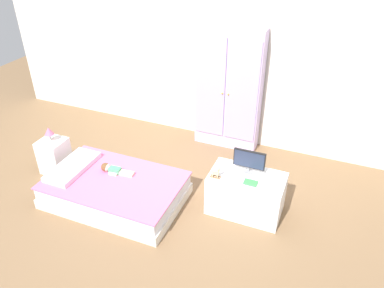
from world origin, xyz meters
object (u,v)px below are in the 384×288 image
Objects in this scene: tv_monitor at (249,160)px; rocking_horse_toy at (217,172)px; tv_stand at (246,194)px; book_green at (251,183)px; wardrobe at (229,90)px; bed at (115,190)px; doll at (111,169)px; table_lamp at (49,132)px; nightstand at (55,156)px.

rocking_horse_toy is at bearing -141.86° from tv_monitor.
tv_stand is 0.26m from book_green.
wardrobe is 2.10× the size of tv_stand.
bed is 10.99× the size of book_green.
tv_monitor reaches higher than bed.
tv_stand is at bearing 9.95° from doll.
doll is 1.80m from wardrobe.
tv_stand is at bearing 4.14° from table_lamp.
rocking_horse_toy is (1.09, 0.24, 0.38)m from bed.
rocking_horse_toy is (-0.28, -0.22, -0.09)m from tv_monitor.
table_lamp is 0.55× the size of tv_monitor.
wardrobe is 1.32m from tv_monitor.
tv_stand is (2.36, 0.17, 0.01)m from nightstand.
tv_monitor is (-0.01, 0.08, 0.38)m from tv_stand.
bed is at bearing -161.48° from tv_monitor.
table_lamp is 2.07m from rocking_horse_toy.
tv_stand is 2.33× the size of tv_monitor.
nightstand is 1.30× the size of tv_monitor.
rocking_horse_toy is (-0.29, -0.14, 0.29)m from tv_stand.
tv_stand reaches higher than nightstand.
rocking_horse_toy is (1.19, 0.12, 0.20)m from doll.
rocking_horse_toy is (2.07, 0.03, -0.04)m from table_lamp.
wardrobe reaches higher than tv_stand.
table_lamp reaches higher than nightstand.
tv_stand is (1.48, 0.26, -0.09)m from doll.
book_green reaches higher than tv_stand.
tv_monitor is at bearing 6.02° from nightstand.
wardrobe is at bearing 38.72° from table_lamp.
table_lamp is at bearing 168.05° from bed.
rocking_horse_toy is at bearing -173.75° from book_green.
tv_monitor is (0.60, -1.15, -0.21)m from wardrobe.
nightstand is at bearing 174.23° from doll.
wardrobe is at bearing 103.27° from rocking_horse_toy.
tv_monitor is at bearing 12.92° from doll.
tv_monitor is (1.47, 0.34, 0.29)m from doll.
table_lamp is 2.26m from wardrobe.
book_green is (2.42, 0.07, -0.09)m from table_lamp.
tv_monitor is (1.36, 0.46, 0.47)m from bed.
rocking_horse_toy is (0.32, -1.37, -0.29)m from wardrobe.
table_lamp reaches higher than bed.
bed is at bearing -167.54° from rocking_horse_toy.
table_lamp is (-0.99, 0.21, 0.42)m from bed.
doll is at bearing -167.08° from tv_monitor.
table_lamp is at bearing -178.35° from book_green.
table_lamp is 2.36m from tv_monitor.
rocking_horse_toy reaches higher than tv_stand.
table_lamp is 1.36× the size of book_green.
nightstand is at bearing -175.86° from tv_stand.
doll is at bearing -5.77° from table_lamp.
tv_monitor reaches higher than nightstand.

